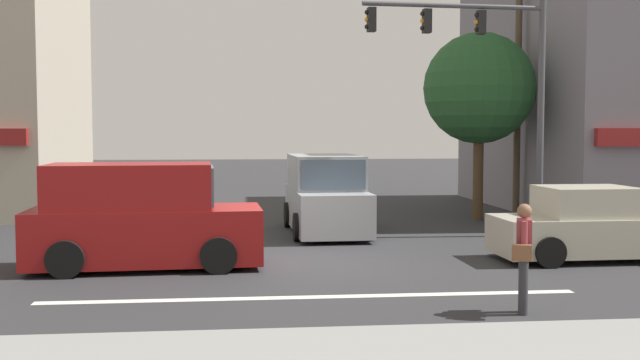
% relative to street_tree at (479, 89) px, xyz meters
% --- Properties ---
extents(ground_plane, '(120.00, 120.00, 0.00)m').
position_rel_street_tree_xyz_m(ground_plane, '(-6.19, -7.00, -4.09)').
color(ground_plane, '#2B2B2D').
extents(lane_marking_stripe, '(9.00, 0.24, 0.01)m').
position_rel_street_tree_xyz_m(lane_marking_stripe, '(-6.19, -10.50, -4.09)').
color(lane_marking_stripe, silver).
rests_on(lane_marking_stripe, ground).
extents(street_tree, '(3.46, 3.46, 5.84)m').
position_rel_street_tree_xyz_m(street_tree, '(0.00, 0.00, 0.00)').
color(street_tree, '#4C3823').
rests_on(street_tree, ground).
extents(utility_pole_far_right, '(1.40, 0.22, 8.44)m').
position_rel_street_tree_xyz_m(utility_pole_far_right, '(1.65, 1.11, 0.28)').
color(utility_pole_far_right, brown).
rests_on(utility_pole_far_right, ground).
extents(traffic_light_mast, '(4.88, 0.51, 6.20)m').
position_rel_street_tree_xyz_m(traffic_light_mast, '(-0.85, -3.86, 0.21)').
color(traffic_light_mast, '#47474C').
rests_on(traffic_light_mast, ground).
extents(van_approaching_near, '(2.13, 4.65, 2.11)m').
position_rel_street_tree_xyz_m(van_approaching_near, '(-5.09, -2.56, -3.08)').
color(van_approaching_near, '#999EA3').
rests_on(van_approaching_near, ground).
extents(van_crossing_center, '(4.69, 2.22, 2.11)m').
position_rel_street_tree_xyz_m(van_crossing_center, '(-9.37, -7.45, -3.08)').
color(van_crossing_center, maroon).
rests_on(van_crossing_center, ground).
extents(sedan_waiting_far, '(4.13, 1.94, 1.58)m').
position_rel_street_tree_xyz_m(sedan_waiting_far, '(0.07, -7.46, -3.38)').
color(sedan_waiting_far, '#B7B29E').
rests_on(sedan_waiting_far, ground).
extents(pedestrian_foreground_with_bag, '(0.46, 0.66, 1.67)m').
position_rel_street_tree_xyz_m(pedestrian_foreground_with_bag, '(-3.12, -11.95, -3.14)').
color(pedestrian_foreground_with_bag, '#333338').
rests_on(pedestrian_foreground_with_bag, ground).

